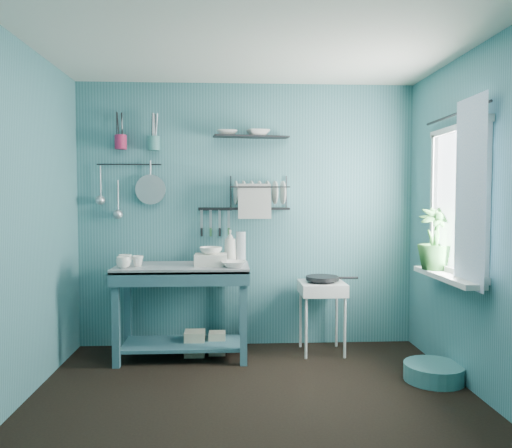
{
  "coord_description": "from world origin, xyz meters",
  "views": [
    {
      "loc": [
        -0.17,
        -3.28,
        1.42
      ],
      "look_at": [
        0.05,
        0.85,
        1.2
      ],
      "focal_mm": 35.0,
      "sensor_mm": 36.0,
      "label": 1
    }
  ],
  "objects_px": {
    "utensil_cup_teal": "(154,143)",
    "storage_tin_large": "(195,343)",
    "mug_right": "(125,260)",
    "hotplate_stand": "(322,317)",
    "dish_rack": "(259,193)",
    "floor_basin": "(434,372)",
    "wash_tub": "(211,260)",
    "frying_pan": "(322,278)",
    "work_counter": "(183,311)",
    "water_bottle": "(241,247)",
    "soap_bottle": "(230,246)",
    "potted_plant": "(435,239)",
    "mug_mid": "(138,261)",
    "colander": "(151,189)",
    "mug_left": "(123,262)",
    "storage_tin_small": "(217,343)",
    "utensil_cup_magenta": "(121,142)"
  },
  "relations": [
    {
      "from": "utensil_cup_teal",
      "to": "storage_tin_large",
      "type": "bearing_deg",
      "value": -33.28
    },
    {
      "from": "mug_right",
      "to": "hotplate_stand",
      "type": "xyz_separation_m",
      "value": [
        1.76,
        0.08,
        -0.55
      ]
    },
    {
      "from": "dish_rack",
      "to": "floor_basin",
      "type": "height_order",
      "value": "dish_rack"
    },
    {
      "from": "wash_tub",
      "to": "storage_tin_large",
      "type": "relative_size",
      "value": 1.27
    },
    {
      "from": "wash_tub",
      "to": "frying_pan",
      "type": "distance_m",
      "value": 1.03
    },
    {
      "from": "work_counter",
      "to": "dish_rack",
      "type": "height_order",
      "value": "dish_rack"
    },
    {
      "from": "work_counter",
      "to": "water_bottle",
      "type": "relative_size",
      "value": 4.15
    },
    {
      "from": "frying_pan",
      "to": "dish_rack",
      "type": "relative_size",
      "value": 0.55
    },
    {
      "from": "soap_bottle",
      "to": "potted_plant",
      "type": "relative_size",
      "value": 0.59
    },
    {
      "from": "water_bottle",
      "to": "dish_rack",
      "type": "bearing_deg",
      "value": 10.51
    },
    {
      "from": "hotplate_stand",
      "to": "mug_mid",
      "type": "bearing_deg",
      "value": -167.17
    },
    {
      "from": "water_bottle",
      "to": "floor_basin",
      "type": "distance_m",
      "value": 1.95
    },
    {
      "from": "mug_right",
      "to": "potted_plant",
      "type": "xyz_separation_m",
      "value": [
        2.6,
        -0.42,
        0.21
      ]
    },
    {
      "from": "water_bottle",
      "to": "frying_pan",
      "type": "xyz_separation_m",
      "value": [
        0.74,
        -0.14,
        -0.28
      ]
    },
    {
      "from": "mug_mid",
      "to": "soap_bottle",
      "type": "height_order",
      "value": "soap_bottle"
    },
    {
      "from": "storage_tin_large",
      "to": "colander",
      "type": "bearing_deg",
      "value": 146.35
    },
    {
      "from": "potted_plant",
      "to": "hotplate_stand",
      "type": "bearing_deg",
      "value": 149.27
    },
    {
      "from": "dish_rack",
      "to": "utensil_cup_teal",
      "type": "height_order",
      "value": "utensil_cup_teal"
    },
    {
      "from": "utensil_cup_teal",
      "to": "dish_rack",
      "type": "bearing_deg",
      "value": -2.93
    },
    {
      "from": "wash_tub",
      "to": "potted_plant",
      "type": "height_order",
      "value": "potted_plant"
    },
    {
      "from": "mug_right",
      "to": "wash_tub",
      "type": "distance_m",
      "value": 0.75
    },
    {
      "from": "mug_left",
      "to": "utensil_cup_teal",
      "type": "distance_m",
      "value": 1.16
    },
    {
      "from": "storage_tin_small",
      "to": "utensil_cup_teal",
      "type": "bearing_deg",
      "value": 159.17
    },
    {
      "from": "mug_left",
      "to": "utensil_cup_teal",
      "type": "height_order",
      "value": "utensil_cup_teal"
    },
    {
      "from": "dish_rack",
      "to": "soap_bottle",
      "type": "bearing_deg",
      "value": -169.92
    },
    {
      "from": "floor_basin",
      "to": "utensil_cup_teal",
      "type": "bearing_deg",
      "value": 156.77
    },
    {
      "from": "work_counter",
      "to": "mug_left",
      "type": "xyz_separation_m",
      "value": [
        -0.48,
        -0.16,
        0.46
      ]
    },
    {
      "from": "mug_mid",
      "to": "storage_tin_small",
      "type": "relative_size",
      "value": 0.5
    },
    {
      "from": "work_counter",
      "to": "frying_pan",
      "type": "xyz_separation_m",
      "value": [
        1.26,
        0.08,
        0.27
      ]
    },
    {
      "from": "utensil_cup_magenta",
      "to": "colander",
      "type": "distance_m",
      "value": 0.51
    },
    {
      "from": "utensil_cup_teal",
      "to": "floor_basin",
      "type": "distance_m",
      "value": 3.1
    },
    {
      "from": "hotplate_stand",
      "to": "colander",
      "type": "xyz_separation_m",
      "value": [
        -1.58,
        0.26,
        1.17
      ]
    },
    {
      "from": "frying_pan",
      "to": "utensil_cup_magenta",
      "type": "distance_m",
      "value": 2.24
    },
    {
      "from": "utensil_cup_magenta",
      "to": "work_counter",
      "type": "bearing_deg",
      "value": -27.22
    },
    {
      "from": "dish_rack",
      "to": "storage_tin_large",
      "type": "relative_size",
      "value": 2.5
    },
    {
      "from": "storage_tin_small",
      "to": "dish_rack",
      "type": "bearing_deg",
      "value": 23.62
    },
    {
      "from": "utensil_cup_teal",
      "to": "mug_left",
      "type": "bearing_deg",
      "value": -112.95
    },
    {
      "from": "soap_bottle",
      "to": "utensil_cup_magenta",
      "type": "height_order",
      "value": "utensil_cup_magenta"
    },
    {
      "from": "hotplate_stand",
      "to": "utensil_cup_magenta",
      "type": "xyz_separation_m",
      "value": [
        -1.85,
        0.23,
        1.61
      ]
    },
    {
      "from": "potted_plant",
      "to": "floor_basin",
      "type": "xyz_separation_m",
      "value": [
        -0.1,
        -0.26,
        -1.02
      ]
    },
    {
      "from": "soap_bottle",
      "to": "storage_tin_small",
      "type": "height_order",
      "value": "soap_bottle"
    },
    {
      "from": "mug_mid",
      "to": "water_bottle",
      "type": "height_order",
      "value": "water_bottle"
    },
    {
      "from": "frying_pan",
      "to": "mug_left",
      "type": "bearing_deg",
      "value": -172.24
    },
    {
      "from": "mug_mid",
      "to": "hotplate_stand",
      "type": "xyz_separation_m",
      "value": [
        1.64,
        0.14,
        -0.55
      ]
    },
    {
      "from": "mug_right",
      "to": "utensil_cup_teal",
      "type": "bearing_deg",
      "value": 54.49
    },
    {
      "from": "hotplate_stand",
      "to": "potted_plant",
      "type": "distance_m",
      "value": 1.23
    },
    {
      "from": "dish_rack",
      "to": "potted_plant",
      "type": "bearing_deg",
      "value": -26.37
    },
    {
      "from": "storage_tin_large",
      "to": "storage_tin_small",
      "type": "xyz_separation_m",
      "value": [
        0.2,
        0.03,
        -0.01
      ]
    },
    {
      "from": "wash_tub",
      "to": "water_bottle",
      "type": "bearing_deg",
      "value": 41.63
    },
    {
      "from": "work_counter",
      "to": "mug_right",
      "type": "height_order",
      "value": "mug_right"
    }
  ]
}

